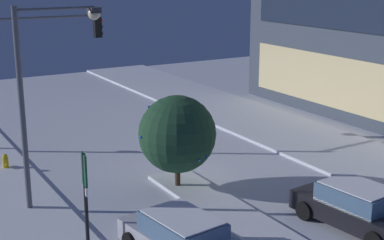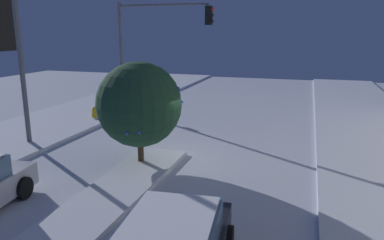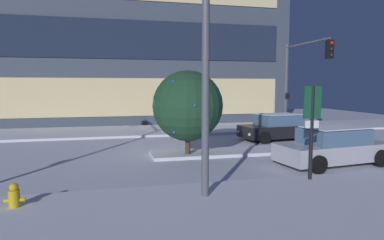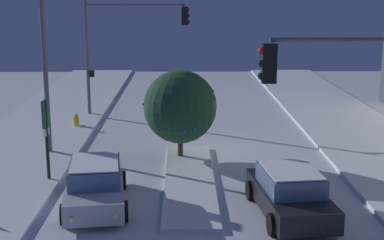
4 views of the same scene
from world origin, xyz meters
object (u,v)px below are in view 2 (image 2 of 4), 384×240
Objects in this scene: traffic_light_corner_far_right at (232,110)px; traffic_light_corner_near_left at (155,37)px; street_lamp_arched at (36,30)px; fire_hydrant at (95,114)px; decorated_tree_median at (139,105)px.

traffic_light_corner_far_right is 18.71m from traffic_light_corner_near_left.
traffic_light_corner_near_left is (-16.93, -7.96, 0.38)m from traffic_light_corner_far_right.
street_lamp_arched reaches higher than fire_hydrant.
fire_hydrant is at bearing -135.92° from decorated_tree_median.
traffic_light_corner_near_left is at bearing 141.26° from fire_hydrant.
fire_hydrant is at bearing 95.73° from street_lamp_arched.
decorated_tree_median is (5.55, 5.37, 1.87)m from fire_hydrant.
traffic_light_corner_near_left reaches higher than fire_hydrant.
traffic_light_corner_far_right is at bearing 30.65° from decorated_tree_median.
traffic_light_corner_near_left is 0.88× the size of street_lamp_arched.
street_lamp_arched reaches higher than decorated_tree_median.
street_lamp_arched reaches higher than traffic_light_corner_near_left.
street_lamp_arched is at bearing -99.83° from decorated_tree_median.
decorated_tree_median reaches higher than fire_hydrant.
traffic_light_corner_far_right is 13.42m from street_lamp_arched.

